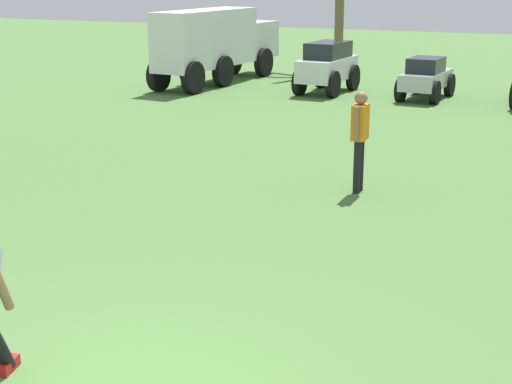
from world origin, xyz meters
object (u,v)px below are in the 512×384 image
(teammate_near_sideline, at_px, (360,132))
(parked_car_slot_b, at_px, (426,78))
(parked_car_slot_a, at_px, (327,66))
(box_truck, at_px, (216,42))

(teammate_near_sideline, relative_size, parked_car_slot_b, 0.70)
(parked_car_slot_b, bearing_deg, teammate_near_sideline, -83.08)
(parked_car_slot_a, relative_size, box_truck, 0.40)
(parked_car_slot_a, xyz_separation_m, box_truck, (-3.72, 0.43, 0.49))
(parked_car_slot_a, bearing_deg, box_truck, 173.35)
(teammate_near_sideline, xyz_separation_m, box_truck, (-7.63, 9.89, 0.29))
(teammate_near_sideline, height_order, parked_car_slot_b, teammate_near_sideline)
(teammate_near_sideline, xyz_separation_m, parked_car_slot_a, (-3.91, 9.46, -0.20))
(parked_car_slot_b, relative_size, box_truck, 0.38)
(teammate_near_sideline, bearing_deg, parked_car_slot_b, 96.92)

